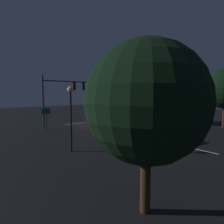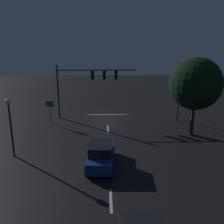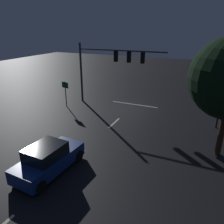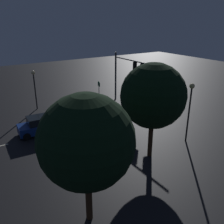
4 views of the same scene
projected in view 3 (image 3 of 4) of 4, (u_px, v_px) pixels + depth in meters
name	position (u px, v px, depth m)	size (l,w,h in m)	color
ground_plane	(130.00, 108.00, 22.32)	(80.00, 80.00, 0.00)	black
traffic_signal_assembly	(110.00, 62.00, 21.70)	(9.06, 0.47, 6.26)	#383A3D
lane_dash_far	(114.00, 123.00, 18.93)	(2.20, 0.16, 0.01)	beige
lane_dash_mid	(76.00, 158.00, 13.84)	(2.20, 0.16, 0.01)	beige
stop_bar	(134.00, 104.00, 23.44)	(5.00, 0.16, 0.01)	beige
car_approaching	(49.00, 159.00, 12.35)	(2.13, 4.45, 1.70)	navy
street_lamp_left_kerb	(224.00, 84.00, 16.73)	(0.44, 0.44, 5.28)	black
route_sign	(65.00, 89.00, 22.23)	(0.88, 0.29, 2.62)	#383A3D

